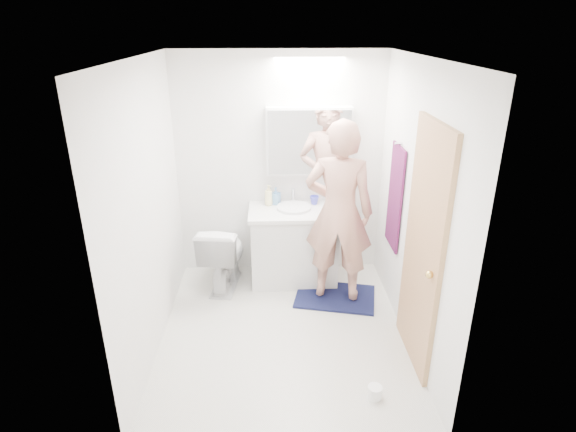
{
  "coord_description": "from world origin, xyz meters",
  "views": [
    {
      "loc": [
        -0.1,
        -3.55,
        2.64
      ],
      "look_at": [
        0.05,
        0.25,
        1.05
      ],
      "focal_mm": 29.1,
      "sensor_mm": 36.0,
      "label": 1
    }
  ],
  "objects_px": {
    "toilet": "(223,255)",
    "toilet_paper_roll": "(375,392)",
    "person": "(339,213)",
    "vanity_cabinet": "(294,247)",
    "soap_bottle_a": "(269,195)",
    "soap_bottle_b": "(276,196)",
    "toothbrush_cup": "(314,200)",
    "medicine_cabinet": "(309,141)"
  },
  "relations": [
    {
      "from": "vanity_cabinet",
      "to": "toilet_paper_roll",
      "type": "bearing_deg",
      "value": -73.83
    },
    {
      "from": "person",
      "to": "soap_bottle_a",
      "type": "xyz_separation_m",
      "value": [
        -0.67,
        0.56,
        -0.02
      ]
    },
    {
      "from": "vanity_cabinet",
      "to": "person",
      "type": "bearing_deg",
      "value": -45.11
    },
    {
      "from": "toilet",
      "to": "toilet_paper_roll",
      "type": "relative_size",
      "value": 6.69
    },
    {
      "from": "medicine_cabinet",
      "to": "soap_bottle_b",
      "type": "height_order",
      "value": "medicine_cabinet"
    },
    {
      "from": "toilet",
      "to": "soap_bottle_a",
      "type": "xyz_separation_m",
      "value": [
        0.48,
        0.27,
        0.56
      ]
    },
    {
      "from": "toothbrush_cup",
      "to": "person",
      "type": "bearing_deg",
      "value": -72.27
    },
    {
      "from": "medicine_cabinet",
      "to": "soap_bottle_a",
      "type": "xyz_separation_m",
      "value": [
        -0.42,
        -0.06,
        -0.57
      ]
    },
    {
      "from": "medicine_cabinet",
      "to": "toilet",
      "type": "bearing_deg",
      "value": -160.32
    },
    {
      "from": "toilet",
      "to": "toothbrush_cup",
      "type": "bearing_deg",
      "value": -156.21
    },
    {
      "from": "soap_bottle_b",
      "to": "toothbrush_cup",
      "type": "distance_m",
      "value": 0.42
    },
    {
      "from": "person",
      "to": "toilet",
      "type": "bearing_deg",
      "value": -1.83
    },
    {
      "from": "toilet",
      "to": "soap_bottle_b",
      "type": "xyz_separation_m",
      "value": [
        0.56,
        0.3,
        0.54
      ]
    },
    {
      "from": "medicine_cabinet",
      "to": "soap_bottle_a",
      "type": "bearing_deg",
      "value": -171.95
    },
    {
      "from": "vanity_cabinet",
      "to": "toilet_paper_roll",
      "type": "distance_m",
      "value": 1.91
    },
    {
      "from": "medicine_cabinet",
      "to": "toothbrush_cup",
      "type": "relative_size",
      "value": 8.9
    },
    {
      "from": "vanity_cabinet",
      "to": "medicine_cabinet",
      "type": "bearing_deg",
      "value": 52.94
    },
    {
      "from": "person",
      "to": "medicine_cabinet",
      "type": "bearing_deg",
      "value": -55.63
    },
    {
      "from": "toilet",
      "to": "toilet_paper_roll",
      "type": "bearing_deg",
      "value": 135.05
    },
    {
      "from": "vanity_cabinet",
      "to": "soap_bottle_b",
      "type": "relative_size",
      "value": 4.86
    },
    {
      "from": "vanity_cabinet",
      "to": "soap_bottle_a",
      "type": "distance_m",
      "value": 0.62
    },
    {
      "from": "vanity_cabinet",
      "to": "soap_bottle_a",
      "type": "relative_size",
      "value": 4.0
    },
    {
      "from": "soap_bottle_b",
      "to": "toothbrush_cup",
      "type": "height_order",
      "value": "soap_bottle_b"
    },
    {
      "from": "soap_bottle_b",
      "to": "toilet_paper_roll",
      "type": "relative_size",
      "value": 1.68
    },
    {
      "from": "person",
      "to": "toilet_paper_roll",
      "type": "xyz_separation_m",
      "value": [
        0.12,
        -1.4,
        -0.9
      ]
    },
    {
      "from": "person",
      "to": "toothbrush_cup",
      "type": "relative_size",
      "value": 18.28
    },
    {
      "from": "toilet_paper_roll",
      "to": "toilet",
      "type": "bearing_deg",
      "value": 126.99
    },
    {
      "from": "person",
      "to": "toilet_paper_roll",
      "type": "bearing_deg",
      "value": 107.17
    },
    {
      "from": "medicine_cabinet",
      "to": "toothbrush_cup",
      "type": "distance_m",
      "value": 0.64
    },
    {
      "from": "soap_bottle_a",
      "to": "soap_bottle_b",
      "type": "xyz_separation_m",
      "value": [
        0.08,
        0.03,
        -0.02
      ]
    },
    {
      "from": "soap_bottle_a",
      "to": "toothbrush_cup",
      "type": "xyz_separation_m",
      "value": [
        0.49,
        0.01,
        -0.07
      ]
    },
    {
      "from": "soap_bottle_a",
      "to": "soap_bottle_b",
      "type": "relative_size",
      "value": 1.21
    },
    {
      "from": "medicine_cabinet",
      "to": "toilet_paper_roll",
      "type": "bearing_deg",
      "value": -79.74
    },
    {
      "from": "person",
      "to": "toilet_paper_roll",
      "type": "relative_size",
      "value": 16.42
    },
    {
      "from": "soap_bottle_a",
      "to": "toothbrush_cup",
      "type": "height_order",
      "value": "soap_bottle_a"
    },
    {
      "from": "vanity_cabinet",
      "to": "medicine_cabinet",
      "type": "distance_m",
      "value": 1.14
    },
    {
      "from": "toilet",
      "to": "person",
      "type": "distance_m",
      "value": 1.33
    },
    {
      "from": "soap_bottle_a",
      "to": "toilet",
      "type": "bearing_deg",
      "value": -151.33
    },
    {
      "from": "toilet",
      "to": "toilet_paper_roll",
      "type": "height_order",
      "value": "toilet"
    },
    {
      "from": "person",
      "to": "soap_bottle_b",
      "type": "relative_size",
      "value": 9.75
    },
    {
      "from": "toilet_paper_roll",
      "to": "soap_bottle_b",
      "type": "bearing_deg",
      "value": 109.72
    },
    {
      "from": "vanity_cabinet",
      "to": "person",
      "type": "distance_m",
      "value": 0.81
    }
  ]
}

